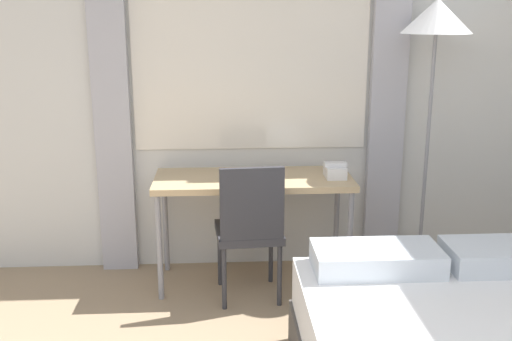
# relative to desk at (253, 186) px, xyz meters

# --- Properties ---
(wall_back_with_window) EXTENTS (5.64, 0.13, 2.70)m
(wall_back_with_window) POSITION_rel_desk_xyz_m (-0.21, 0.34, 0.69)
(wall_back_with_window) COLOR silver
(wall_back_with_window) RESTS_ON ground_plane
(desk) EXTENTS (1.27, 0.52, 0.73)m
(desk) POSITION_rel_desk_xyz_m (0.00, 0.00, 0.00)
(desk) COLOR tan
(desk) RESTS_ON ground_plane
(desk_chair) EXTENTS (0.43, 0.43, 0.89)m
(desk_chair) POSITION_rel_desk_xyz_m (-0.04, -0.26, -0.17)
(desk_chair) COLOR #333338
(desk_chair) RESTS_ON ground_plane
(standing_lamp) EXTENTS (0.44, 0.44, 1.84)m
(standing_lamp) POSITION_rel_desk_xyz_m (1.13, 0.02, 0.94)
(standing_lamp) COLOR #4C4C51
(standing_lamp) RESTS_ON ground_plane
(telephone) EXTENTS (0.15, 0.17, 0.10)m
(telephone) POSITION_rel_desk_xyz_m (0.52, -0.04, 0.11)
(telephone) COLOR white
(telephone) RESTS_ON desk
(book) EXTENTS (0.25, 0.16, 0.02)m
(book) POSITION_rel_desk_xyz_m (-0.08, 0.01, 0.08)
(book) COLOR #4C4238
(book) RESTS_ON desk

